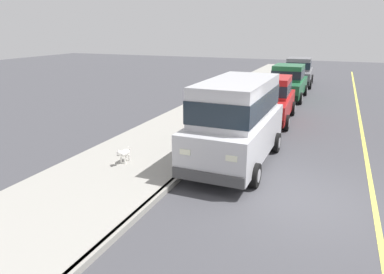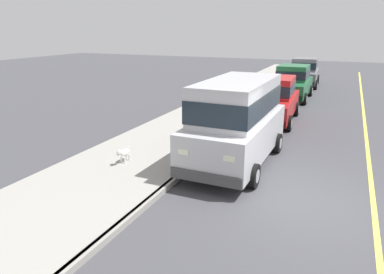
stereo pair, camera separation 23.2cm
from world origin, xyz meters
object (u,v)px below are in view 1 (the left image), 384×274
(car_silver_van, at_px, (237,118))
(dog_white, at_px, (124,153))
(car_red_sedan, at_px, (270,98))
(car_green_sedan, at_px, (288,82))
(car_grey_sedan, at_px, (298,71))

(car_silver_van, relative_size, dog_white, 6.52)
(car_red_sedan, distance_m, car_green_sedan, 5.54)
(car_silver_van, xyz_separation_m, car_green_sedan, (-0.03, 11.15, -0.41))
(car_silver_van, distance_m, car_red_sedan, 5.63)
(car_silver_van, distance_m, car_green_sedan, 11.15)
(car_grey_sedan, bearing_deg, car_red_sedan, -90.03)
(car_red_sedan, distance_m, dog_white, 7.79)
(car_silver_van, bearing_deg, car_red_sedan, 90.43)
(dog_white, bearing_deg, car_silver_van, 28.81)
(car_green_sedan, relative_size, car_grey_sedan, 0.99)
(car_green_sedan, bearing_deg, car_grey_sedan, 90.03)
(car_grey_sedan, height_order, dog_white, car_grey_sedan)
(car_silver_van, relative_size, car_red_sedan, 1.06)
(car_silver_van, xyz_separation_m, car_grey_sedan, (-0.04, 16.53, -0.41))
(car_red_sedan, bearing_deg, dog_white, -111.73)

